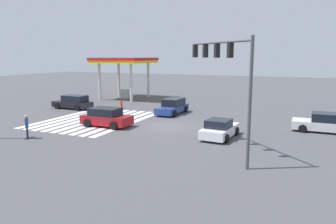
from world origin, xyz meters
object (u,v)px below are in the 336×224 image
(car_3, at_px, (73,102))
(fire_hydrant, at_px, (121,104))
(pedestrian, at_px, (27,125))
(car_2, at_px, (220,129))
(car_6, at_px, (173,107))
(car_1, at_px, (324,123))
(traffic_signal_mast, at_px, (225,67))
(car_5, at_px, (106,117))

(car_3, bearing_deg, fire_hydrant, -146.31)
(car_3, distance_m, pedestrian, 13.58)
(car_2, xyz_separation_m, car_3, (-6.34, -18.67, 0.10))
(car_2, bearing_deg, car_3, 75.28)
(car_2, distance_m, car_6, 10.67)
(car_1, bearing_deg, traffic_signal_mast, 58.57)
(traffic_signal_mast, relative_size, pedestrian, 3.95)
(car_2, height_order, car_6, car_6)
(car_3, bearing_deg, car_6, -171.02)
(car_3, height_order, car_5, car_5)
(car_3, relative_size, car_5, 1.08)
(traffic_signal_mast, height_order, car_3, traffic_signal_mast)
(car_2, height_order, car_5, car_5)
(car_3, height_order, car_6, car_6)
(car_1, bearing_deg, car_3, -2.54)
(pedestrian, bearing_deg, car_6, 21.74)
(car_1, bearing_deg, car_2, 35.93)
(car_5, relative_size, fire_hydrant, 4.96)
(car_1, distance_m, pedestrian, 22.79)
(car_6, distance_m, fire_hydrant, 7.15)
(car_5, xyz_separation_m, car_6, (-7.96, 2.85, -0.03))
(car_6, height_order, fire_hydrant, car_6)
(car_2, bearing_deg, car_5, 93.93)
(traffic_signal_mast, distance_m, car_1, 12.01)
(fire_hydrant, bearing_deg, traffic_signal_mast, 48.66)
(car_5, xyz_separation_m, pedestrian, (5.92, -2.87, 0.23))
(traffic_signal_mast, relative_size, car_6, 1.44)
(car_2, distance_m, car_3, 19.72)
(traffic_signal_mast, xyz_separation_m, car_3, (-10.65, -20.00, -4.58))
(car_1, relative_size, car_2, 1.07)
(car_1, xyz_separation_m, fire_hydrant, (-4.13, -21.24, -0.28))
(car_3, height_order, pedestrian, pedestrian)
(car_3, bearing_deg, traffic_signal_mast, 152.92)
(traffic_signal_mast, height_order, car_5, traffic_signal_mast)
(car_5, bearing_deg, car_2, 0.39)
(car_6, relative_size, pedestrian, 2.74)
(car_5, xyz_separation_m, fire_hydrant, (-9.26, -4.17, -0.34))
(pedestrian, bearing_deg, traffic_signal_mast, -39.44)
(traffic_signal_mast, xyz_separation_m, car_5, (-4.32, -11.27, -4.56))
(car_1, distance_m, car_3, 25.83)
(car_3, relative_size, fire_hydrant, 5.38)
(car_1, xyz_separation_m, car_2, (5.15, -7.13, -0.07))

